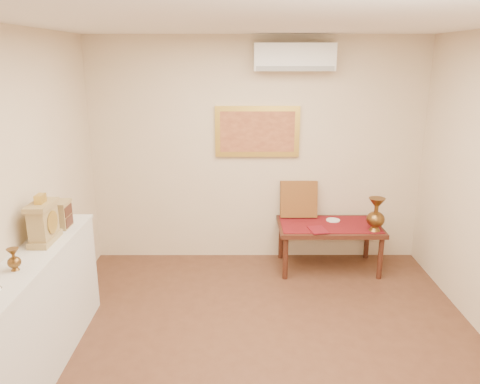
{
  "coord_description": "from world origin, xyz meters",
  "views": [
    {
      "loc": [
        -0.21,
        -3.3,
        2.46
      ],
      "look_at": [
        -0.21,
        1.15,
        1.16
      ],
      "focal_mm": 35.0,
      "sensor_mm": 36.0,
      "label": 1
    }
  ],
  "objects_px": {
    "display_ledge": "(37,314)",
    "wooden_chest": "(60,214)",
    "brass_urn_tall": "(376,211)",
    "low_table": "(329,230)",
    "mantel_clock": "(43,222)"
  },
  "relations": [
    {
      "from": "brass_urn_tall",
      "to": "display_ledge",
      "type": "xyz_separation_m",
      "value": [
        -3.15,
        -1.67,
        -0.3
      ]
    },
    {
      "from": "brass_urn_tall",
      "to": "wooden_chest",
      "type": "height_order",
      "value": "wooden_chest"
    },
    {
      "from": "brass_urn_tall",
      "to": "low_table",
      "type": "height_order",
      "value": "brass_urn_tall"
    },
    {
      "from": "brass_urn_tall",
      "to": "mantel_clock",
      "type": "xyz_separation_m",
      "value": [
        -3.14,
        -1.37,
        0.36
      ]
    },
    {
      "from": "display_ledge",
      "to": "wooden_chest",
      "type": "relative_size",
      "value": 8.28
    },
    {
      "from": "brass_urn_tall",
      "to": "wooden_chest",
      "type": "relative_size",
      "value": 1.9
    },
    {
      "from": "display_ledge",
      "to": "low_table",
      "type": "height_order",
      "value": "display_ledge"
    },
    {
      "from": "display_ledge",
      "to": "wooden_chest",
      "type": "distance_m",
      "value": 0.89
    },
    {
      "from": "mantel_clock",
      "to": "wooden_chest",
      "type": "relative_size",
      "value": 1.68
    },
    {
      "from": "brass_urn_tall",
      "to": "display_ledge",
      "type": "distance_m",
      "value": 3.58
    },
    {
      "from": "mantel_clock",
      "to": "wooden_chest",
      "type": "bearing_deg",
      "value": 88.92
    },
    {
      "from": "display_ledge",
      "to": "mantel_clock",
      "type": "bearing_deg",
      "value": 88.75
    },
    {
      "from": "brass_urn_tall",
      "to": "low_table",
      "type": "xyz_separation_m",
      "value": [
        -0.47,
        0.21,
        -0.31
      ]
    },
    {
      "from": "display_ledge",
      "to": "low_table",
      "type": "relative_size",
      "value": 1.68
    },
    {
      "from": "brass_urn_tall",
      "to": "low_table",
      "type": "bearing_deg",
      "value": 156.57
    }
  ]
}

